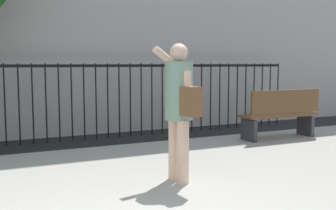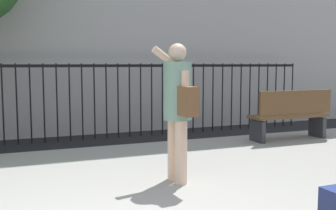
# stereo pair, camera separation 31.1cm
# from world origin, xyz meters

# --- Properties ---
(sidewalk) EXTENTS (28.00, 4.40, 0.15)m
(sidewalk) POSITION_xyz_m (0.00, 2.20, 0.07)
(sidewalk) COLOR #9E9B93
(sidewalk) RESTS_ON ground
(iron_fence) EXTENTS (12.03, 0.04, 1.60)m
(iron_fence) POSITION_xyz_m (0.00, 5.90, 1.02)
(iron_fence) COLOR black
(iron_fence) RESTS_ON ground
(pedestrian_on_phone) EXTENTS (0.49, 0.66, 1.68)m
(pedestrian_on_phone) POSITION_xyz_m (1.08, 1.90, 1.13)
(pedestrian_on_phone) COLOR beige
(pedestrian_on_phone) RESTS_ON sidewalk
(street_bench) EXTENTS (1.60, 0.45, 0.95)m
(street_bench) POSITION_xyz_m (4.16, 3.63, 0.65)
(street_bench) COLOR brown
(street_bench) RESTS_ON sidewalk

